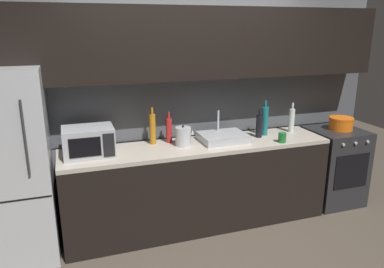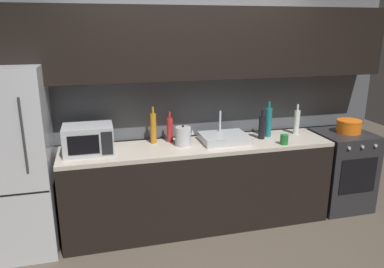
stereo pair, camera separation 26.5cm
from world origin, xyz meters
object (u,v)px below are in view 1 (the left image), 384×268
Objects in this scene: oven_range at (333,166)px; wine_bottle_red at (169,130)px; refrigerator at (10,167)px; wine_bottle_teal at (265,120)px; wine_bottle_dark at (259,126)px; mug_green at (282,138)px; cooking_pot at (341,123)px; kettle at (183,136)px; microwave at (89,142)px; wine_bottle_amber at (153,129)px; wine_bottle_clear at (292,120)px.

oven_range is 2.80× the size of wine_bottle_red.
wine_bottle_teal is (2.57, 0.10, 0.19)m from refrigerator.
wine_bottle_dark is (2.47, 0.03, 0.15)m from refrigerator.
oven_range is 2.33× the size of wine_bottle_teal.
refrigerator is 5.62× the size of wine_bottle_dark.
mug_green is (0.03, -0.31, -0.11)m from wine_bottle_teal.
kettle is at bearing 179.50° from cooking_pot.
kettle is (0.92, -0.00, -0.04)m from microwave.
wine_bottle_teal is 1.25m from wine_bottle_amber.
refrigerator is at bearing 179.98° from oven_range.
oven_range is at bearing 13.69° from mug_green.
wine_bottle_amber is at bearing 176.44° from wine_bottle_teal.
wine_bottle_red is 3.10× the size of mug_green.
refrigerator is 2.93m from wine_bottle_clear.
wine_bottle_red is at bearing 177.24° from wine_bottle_clear.
wine_bottle_amber is 1.13× the size of wine_bottle_clear.
mug_green is 0.38× the size of cooking_pot.
microwave reaches higher than oven_range.
wine_bottle_red is (1.50, 0.17, 0.16)m from refrigerator.
wine_bottle_amber is 1.34m from mug_green.
refrigerator reaches higher than mug_green.
refrigerator is 3.79× the size of microwave.
microwave is 1.19× the size of wine_bottle_teal.
microwave is at bearing 179.60° from oven_range.
mug_green is at bearing -83.64° from wine_bottle_teal.
kettle is (-1.88, 0.02, 0.55)m from oven_range.
kettle is 0.56× the size of wine_bottle_amber.
wine_bottle_dark is 2.99× the size of mug_green.
kettle is at bearing 179.45° from oven_range.
oven_range is 8.68× the size of mug_green.
wine_bottle_dark reaches higher than microwave.
wine_bottle_dark is 0.82× the size of wine_bottle_amber.
mug_green is (1.11, -0.39, -0.08)m from wine_bottle_red.
wine_bottle_red is at bearing 171.72° from wine_bottle_dark.
wine_bottle_clear is at bearing 45.24° from mug_green.
oven_range is at bearing -6.05° from wine_bottle_teal.
kettle is 0.19m from wine_bottle_red.
wine_bottle_clear reaches higher than wine_bottle_red.
kettle is 0.97m from wine_bottle_teal.
wine_bottle_teal is 3.72× the size of mug_green.
oven_range is at bearing -0.40° from microwave.
wine_bottle_teal is 0.97m from cooking_pot.
wine_bottle_teal is (0.97, 0.08, 0.07)m from kettle.
wine_bottle_amber is (-1.25, 0.08, -0.00)m from wine_bottle_teal.
cooking_pot is (2.85, -0.02, -0.06)m from microwave.
wine_bottle_red is at bearing 123.49° from kettle.
oven_range is 1.10m from wine_bottle_teal.
refrigerator is 3.51m from oven_range.
wine_bottle_teal is at bearing -3.56° from wine_bottle_amber.
microwave is 1.68× the size of cooking_pot.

